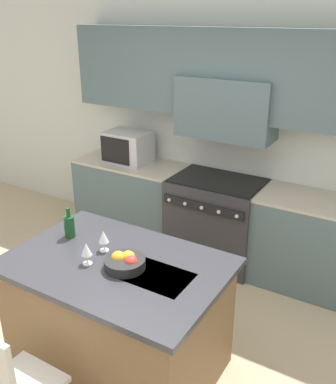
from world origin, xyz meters
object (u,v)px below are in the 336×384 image
Objects in this scene: microwave at (128,147)px; wine_bottle at (69,226)px; range_stove at (216,220)px; fruit_bowl at (125,262)px; wine_glass_near at (86,250)px; wine_glass_far at (104,237)px.

wine_bottle is at bearing -68.46° from microwave.
range_stove is 3.37× the size of fruit_bowl.
wine_glass_near is 1.00× the size of wine_glass_far.
wine_glass_far is (1.03, -1.73, -0.06)m from microwave.
wine_bottle is 0.36m from wine_glass_far.
fruit_bowl is at bearing -20.87° from wine_glass_far.
wine_glass_near is 0.20m from wine_glass_far.
wine_glass_far is at bearing 159.13° from fruit_bowl.
fruit_bowl is (0.15, -1.81, 0.50)m from range_stove.
fruit_bowl reaches higher than range_stove.
microwave is 2.19m from wine_glass_near.
wine_bottle is 0.64m from fruit_bowl.
wine_bottle is at bearing 174.58° from wine_glass_far.
wine_glass_near reaches higher than fruit_bowl.
wine_glass_near is (1.04, -1.93, -0.06)m from microwave.
wine_glass_far is at bearing -93.74° from range_stove.
wine_glass_far is (-0.11, -1.71, 0.57)m from range_stove.
wine_glass_far reaches higher than range_stove.
range_stove is at bearing 74.23° from wine_bottle.
microwave is 2.06× the size of wine_bottle.
fruit_bowl is at bearing -85.35° from range_stove.
wine_bottle reaches higher than range_stove.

